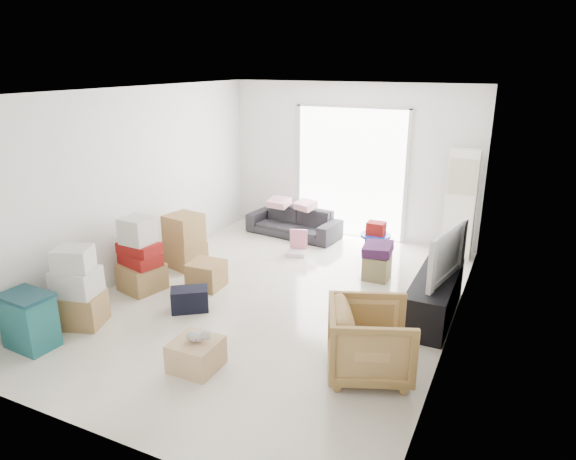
% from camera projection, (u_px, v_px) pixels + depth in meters
% --- Properties ---
extents(room_shell, '(4.98, 6.48, 3.18)m').
position_uv_depth(room_shell, '(274.00, 201.00, 6.45)').
color(room_shell, white).
rests_on(room_shell, ground).
extents(sliding_door, '(2.10, 0.04, 2.33)m').
position_uv_depth(sliding_door, '(350.00, 167.00, 9.04)').
color(sliding_door, white).
rests_on(sliding_door, room_shell).
extents(ac_tower, '(0.45, 0.30, 1.75)m').
position_uv_depth(ac_tower, '(461.00, 205.00, 8.08)').
color(ac_tower, white).
rests_on(ac_tower, room_shell).
extents(tv_console, '(0.47, 1.57, 0.52)m').
position_uv_depth(tv_console, '(434.00, 296.00, 6.34)').
color(tv_console, black).
rests_on(tv_console, room_shell).
extents(television, '(0.85, 1.21, 0.15)m').
position_uv_depth(television, '(437.00, 271.00, 6.24)').
color(television, black).
rests_on(television, tv_console).
extents(sofa, '(1.75, 0.71, 0.66)m').
position_uv_depth(sofa, '(294.00, 218.00, 9.28)').
color(sofa, '#2A2A2F').
rests_on(sofa, room_shell).
extents(pillow_left, '(0.44, 0.36, 0.13)m').
position_uv_depth(pillow_left, '(279.00, 195.00, 9.27)').
color(pillow_left, '#D89EA7').
rests_on(pillow_left, sofa).
extents(pillow_right, '(0.38, 0.34, 0.11)m').
position_uv_depth(pillow_right, '(306.00, 198.00, 9.11)').
color(pillow_right, '#D89EA7').
rests_on(pillow_right, sofa).
extents(armchair, '(1.01, 1.03, 0.83)m').
position_uv_depth(armchair, '(371.00, 337.00, 5.10)').
color(armchair, tan).
rests_on(armchair, room_shell).
extents(storage_bins, '(0.58, 0.42, 0.64)m').
position_uv_depth(storage_bins, '(29.00, 320.00, 5.63)').
color(storage_bins, '#16585A').
rests_on(storage_bins, room_shell).
extents(box_stack_a, '(0.65, 0.60, 0.98)m').
position_uv_depth(box_stack_a, '(78.00, 291.00, 6.08)').
color(box_stack_a, '#AB7F4D').
rests_on(box_stack_a, room_shell).
extents(box_stack_b, '(0.64, 0.62, 1.04)m').
position_uv_depth(box_stack_b, '(140.00, 259.00, 7.02)').
color(box_stack_b, '#AB7F4D').
rests_on(box_stack_b, room_shell).
extents(box_stack_c, '(0.66, 0.59, 0.83)m').
position_uv_depth(box_stack_c, '(185.00, 241.00, 7.85)').
color(box_stack_c, '#AB7F4D').
rests_on(box_stack_c, room_shell).
extents(loose_box, '(0.47, 0.47, 0.37)m').
position_uv_depth(loose_box, '(207.00, 275.00, 7.18)').
color(loose_box, '#AB7F4D').
rests_on(loose_box, room_shell).
extents(duffel_bag, '(0.54, 0.50, 0.30)m').
position_uv_depth(duffel_bag, '(190.00, 299.00, 6.52)').
color(duffel_bag, black).
rests_on(duffel_bag, room_shell).
extents(ottoman, '(0.36, 0.36, 0.36)m').
position_uv_depth(ottoman, '(377.00, 267.00, 7.45)').
color(ottoman, olive).
rests_on(ottoman, room_shell).
extents(blanket, '(0.42, 0.42, 0.14)m').
position_uv_depth(blanket, '(378.00, 251.00, 7.37)').
color(blanket, '#421D48').
rests_on(blanket, ottoman).
extents(kids_table, '(0.48, 0.48, 0.61)m').
position_uv_depth(kids_table, '(376.00, 233.00, 8.13)').
color(kids_table, '#1D2DB5').
rests_on(kids_table, room_shell).
extents(toy_walker, '(0.37, 0.35, 0.41)m').
position_uv_depth(toy_walker, '(297.00, 248.00, 8.41)').
color(toy_walker, silver).
rests_on(toy_walker, room_shell).
extents(wood_crate, '(0.47, 0.47, 0.31)m').
position_uv_depth(wood_crate, '(196.00, 354.00, 5.28)').
color(wood_crate, '#DEAE80').
rests_on(wood_crate, room_shell).
extents(plush_bunny, '(0.27, 0.15, 0.14)m').
position_uv_depth(plush_bunny, '(198.00, 336.00, 5.21)').
color(plush_bunny, '#B2ADA8').
rests_on(plush_bunny, wood_crate).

